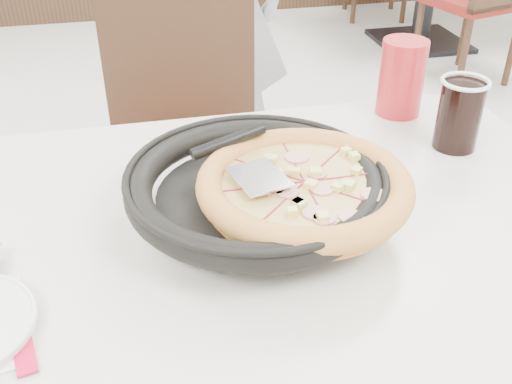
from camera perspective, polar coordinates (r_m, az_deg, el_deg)
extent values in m
cylinder|color=black|center=(0.96, 4.00, -1.54)|extent=(0.14, 0.14, 0.04)
cylinder|color=black|center=(0.94, 0.00, -0.41)|extent=(0.34, 0.34, 0.01)
cylinder|color=#C6843D|center=(0.92, 4.59, -0.16)|extent=(0.32, 0.32, 0.02)
cube|color=silver|center=(0.89, 0.27, 1.47)|extent=(0.09, 0.11, 0.00)
cylinder|color=black|center=(1.21, 18.76, 6.85)|extent=(0.09, 0.09, 0.13)
cylinder|color=#B51E23|center=(1.32, 13.70, 10.54)|extent=(0.10, 0.10, 0.16)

